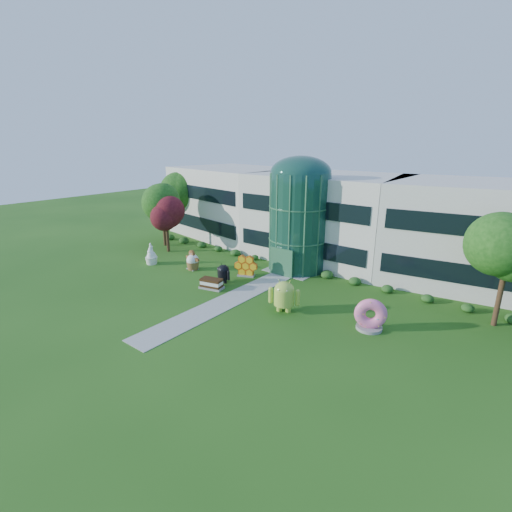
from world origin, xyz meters
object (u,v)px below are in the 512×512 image
Objects in this scene: donut at (370,314)px; android_black at (223,272)px; android_green at (284,294)px; gingerbread at (192,260)px.

android_black is at bearing 153.92° from donut.
android_green reaches higher than android_black.
donut is (14.32, -0.24, 0.17)m from android_black.
android_black is (-7.95, 1.62, -0.44)m from android_green.
donut is at bearing 7.74° from android_black.
android_green is 8.12m from android_black.
android_green reaches higher than gingerbread.
android_green reaches higher than donut.
android_green is 1.43× the size of android_black.
android_black is 5.18m from gingerbread.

